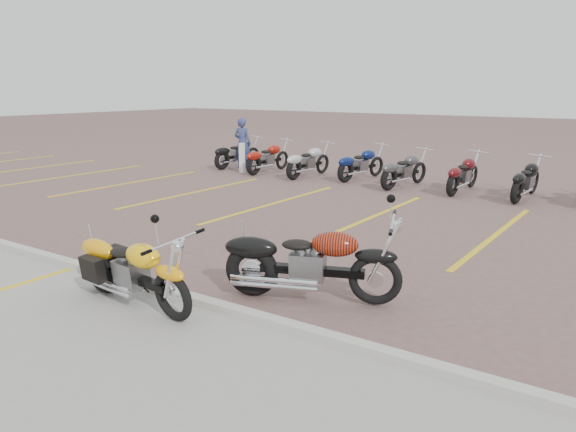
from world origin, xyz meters
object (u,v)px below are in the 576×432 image
at_px(person_a, 243,143).
at_px(bollard, 242,158).
at_px(flame_cruiser, 308,265).
at_px(yellow_cruiser, 134,272).

xyz_separation_m(person_a, bollard, (0.63, -0.82, -0.40)).
xyz_separation_m(flame_cruiser, person_a, (-8.76, 9.42, 0.40)).
bearing_deg(flame_cruiser, person_a, 111.87).
bearing_deg(flame_cruiser, yellow_cruiser, -162.08).
height_order(yellow_cruiser, bollard, bollard).
xyz_separation_m(yellow_cruiser, flame_cruiser, (1.80, 1.45, 0.04)).
distance_m(yellow_cruiser, bollard, 11.88).
bearing_deg(person_a, bollard, 119.76).
relative_size(flame_cruiser, person_a, 1.30).
relative_size(person_a, bollard, 1.79).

